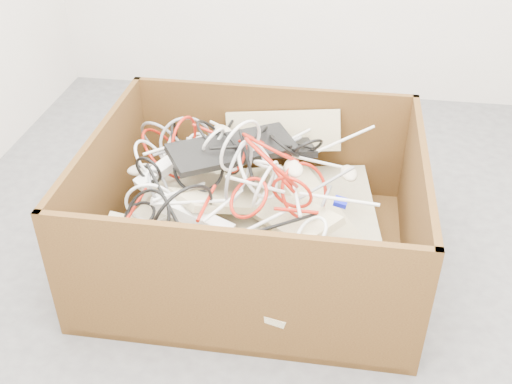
# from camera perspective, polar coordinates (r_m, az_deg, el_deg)

# --- Properties ---
(ground) EXTENTS (3.00, 3.00, 0.00)m
(ground) POSITION_cam_1_polar(r_m,az_deg,el_deg) (2.43, 3.20, -5.77)
(ground) COLOR #47484A
(ground) RESTS_ON ground
(cardboard_box) EXTENTS (1.19, 0.99, 0.52)m
(cardboard_box) POSITION_cam_1_polar(r_m,az_deg,el_deg) (2.33, -0.48, -3.60)
(cardboard_box) COLOR #3B220E
(cardboard_box) RESTS_ON ground
(keyboard_pile) EXTENTS (0.96, 0.95, 0.38)m
(keyboard_pile) POSITION_cam_1_polar(r_m,az_deg,el_deg) (2.26, 0.32, -0.48)
(keyboard_pile) COLOR beige
(keyboard_pile) RESTS_ON cardboard_box
(mice_scatter) EXTENTS (0.89, 0.70, 0.17)m
(mice_scatter) POSITION_cam_1_polar(r_m,az_deg,el_deg) (2.22, -0.86, 1.59)
(mice_scatter) COLOR beige
(mice_scatter) RESTS_ON keyboard_pile
(power_strip_left) EXTENTS (0.21, 0.25, 0.11)m
(power_strip_left) POSITION_cam_1_polar(r_m,az_deg,el_deg) (2.31, -8.35, 2.51)
(power_strip_left) COLOR white
(power_strip_left) RESTS_ON keyboard_pile
(power_strip_right) EXTENTS (0.31, 0.15, 0.10)m
(power_strip_right) POSITION_cam_1_polar(r_m,az_deg,el_deg) (2.08, -6.01, -2.26)
(power_strip_right) COLOR white
(power_strip_right) RESTS_ON keyboard_pile
(vga_plug) EXTENTS (0.05, 0.05, 0.03)m
(vga_plug) POSITION_cam_1_polar(r_m,az_deg,el_deg) (2.09, 7.96, -0.94)
(vga_plug) COLOR #0C13BE
(vga_plug) RESTS_ON keyboard_pile
(cable_tangle) EXTENTS (1.02, 0.82, 0.46)m
(cable_tangle) POSITION_cam_1_polar(r_m,az_deg,el_deg) (2.22, -3.50, 2.48)
(cable_tangle) COLOR black
(cable_tangle) RESTS_ON keyboard_pile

